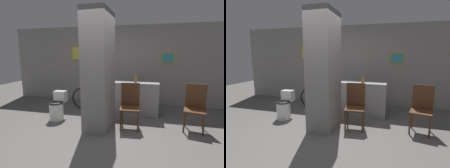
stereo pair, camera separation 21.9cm
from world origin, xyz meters
TOP-DOWN VIEW (x-y plane):
  - ground_plane at (0.00, 0.00)m, footprint 14.00×14.00m
  - wall_back at (-0.00, 2.63)m, footprint 8.00×0.09m
  - pillar_center at (-0.11, 0.47)m, footprint 0.55×0.95m
  - counter_shelf at (0.55, 1.49)m, footprint 1.38×0.44m
  - toilet at (-1.30, 0.66)m, footprint 0.35×0.51m
  - chair_near_pillar at (0.58, 0.63)m, footprint 0.46×0.46m
  - chair_by_doorway at (2.00, 0.80)m, footprint 0.52×0.52m
  - bicycle at (-0.47, 1.60)m, footprint 1.73×0.42m
  - bottle_tall at (0.61, 1.48)m, footprint 0.07×0.07m

SIDE VIEW (x-z plane):
  - ground_plane at x=0.00m, z-range 0.00..0.00m
  - toilet at x=-1.30m, z-range -0.04..0.67m
  - bicycle at x=-0.47m, z-range -0.01..0.71m
  - counter_shelf at x=0.55m, z-range 0.00..0.91m
  - chair_near_pillar at x=0.58m, z-range 0.05..1.07m
  - chair_by_doorway at x=2.00m, z-range 0.05..1.07m
  - bottle_tall at x=0.61m, z-range 0.88..1.13m
  - pillar_center at x=-0.11m, z-range 0.00..2.60m
  - wall_back at x=0.00m, z-range 0.00..2.60m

